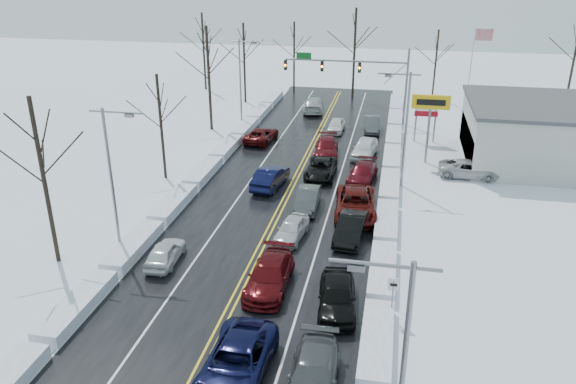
% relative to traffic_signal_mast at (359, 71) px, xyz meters
% --- Properties ---
extents(ground, '(160.00, 160.00, 0.00)m').
position_rel_traffic_signal_mast_xyz_m(ground, '(-3.45, -27.99, -5.48)').
color(ground, white).
rests_on(ground, ground).
extents(road_surface, '(14.00, 84.00, 0.01)m').
position_rel_traffic_signal_mast_xyz_m(road_surface, '(-3.45, -25.99, -5.47)').
color(road_surface, black).
rests_on(road_surface, ground).
extents(snow_bank_left, '(1.47, 72.00, 0.70)m').
position_rel_traffic_signal_mast_xyz_m(snow_bank_left, '(-11.05, -25.99, -5.48)').
color(snow_bank_left, white).
rests_on(snow_bank_left, ground).
extents(snow_bank_right, '(1.47, 72.00, 0.70)m').
position_rel_traffic_signal_mast_xyz_m(snow_bank_right, '(4.15, -25.99, -5.48)').
color(snow_bank_right, white).
rests_on(snow_bank_right, ground).
extents(traffic_signal_mast, '(13.28, 0.39, 8.00)m').
position_rel_traffic_signal_mast_xyz_m(traffic_signal_mast, '(0.00, 0.00, 0.00)').
color(traffic_signal_mast, slate).
rests_on(traffic_signal_mast, ground).
extents(tires_plus_sign, '(3.20, 0.34, 6.00)m').
position_rel_traffic_signal_mast_xyz_m(tires_plus_sign, '(7.05, -12.00, -0.49)').
color(tires_plus_sign, slate).
rests_on(tires_plus_sign, ground).
extents(used_vehicles_sign, '(2.20, 0.22, 4.65)m').
position_rel_traffic_signal_mast_xyz_m(used_vehicles_sign, '(7.05, -5.99, -2.16)').
color(used_vehicles_sign, slate).
rests_on(used_vehicles_sign, ground).
extents(speed_limit_sign, '(0.55, 0.09, 2.35)m').
position_rel_traffic_signal_mast_xyz_m(speed_limit_sign, '(4.75, -35.99, -3.84)').
color(speed_limit_sign, slate).
rests_on(speed_limit_sign, ground).
extents(flagpole, '(1.87, 1.20, 10.00)m').
position_rel_traffic_signal_mast_xyz_m(flagpole, '(11.72, 2.01, 0.45)').
color(flagpole, silver).
rests_on(flagpole, ground).
extents(streetlight_se, '(3.20, 0.25, 9.00)m').
position_rel_traffic_signal_mast_xyz_m(streetlight_se, '(4.85, -45.99, -0.17)').
color(streetlight_se, slate).
rests_on(streetlight_se, ground).
extents(streetlight_ne, '(3.20, 0.25, 9.00)m').
position_rel_traffic_signal_mast_xyz_m(streetlight_ne, '(4.85, -17.99, -0.17)').
color(streetlight_ne, slate).
rests_on(streetlight_ne, ground).
extents(streetlight_sw, '(3.20, 0.25, 9.00)m').
position_rel_traffic_signal_mast_xyz_m(streetlight_sw, '(-11.74, -31.99, -0.17)').
color(streetlight_sw, slate).
rests_on(streetlight_sw, ground).
extents(streetlight_nw, '(3.20, 0.25, 9.00)m').
position_rel_traffic_signal_mast_xyz_m(streetlight_nw, '(-11.74, -3.99, -0.17)').
color(streetlight_nw, slate).
rests_on(streetlight_nw, ground).
extents(tree_left_b, '(4.00, 4.00, 10.00)m').
position_rel_traffic_signal_mast_xyz_m(tree_left_b, '(-14.95, -33.99, 1.51)').
color(tree_left_b, '#2D231C').
rests_on(tree_left_b, ground).
extents(tree_left_c, '(3.40, 3.40, 8.50)m').
position_rel_traffic_signal_mast_xyz_m(tree_left_c, '(-13.95, -19.99, 0.46)').
color(tree_left_c, '#2D231C').
rests_on(tree_left_c, ground).
extents(tree_left_d, '(4.20, 4.20, 10.50)m').
position_rel_traffic_signal_mast_xyz_m(tree_left_d, '(-14.65, -5.99, 1.86)').
color(tree_left_d, '#2D231C').
rests_on(tree_left_d, ground).
extents(tree_left_e, '(3.80, 3.80, 9.50)m').
position_rel_traffic_signal_mast_xyz_m(tree_left_e, '(-14.25, 6.01, 1.16)').
color(tree_left_e, '#2D231C').
rests_on(tree_left_e, ground).
extents(tree_far_a, '(4.00, 4.00, 10.00)m').
position_rel_traffic_signal_mast_xyz_m(tree_far_a, '(-21.45, 12.01, 1.51)').
color(tree_far_a, '#2D231C').
rests_on(tree_far_a, ground).
extents(tree_far_b, '(3.60, 3.60, 9.00)m').
position_rel_traffic_signal_mast_xyz_m(tree_far_b, '(-9.45, 13.01, 0.81)').
color(tree_far_b, '#2D231C').
rests_on(tree_far_b, ground).
extents(tree_far_c, '(4.40, 4.40, 11.00)m').
position_rel_traffic_signal_mast_xyz_m(tree_far_c, '(-1.45, 11.01, 2.21)').
color(tree_far_c, '#2D231C').
rests_on(tree_far_c, ground).
extents(tree_far_d, '(3.40, 3.40, 8.50)m').
position_rel_traffic_signal_mast_xyz_m(tree_far_d, '(8.55, 12.51, 0.46)').
color(tree_far_d, '#2D231C').
rests_on(tree_far_d, ground).
extents(queued_car_2, '(2.76, 5.83, 1.61)m').
position_rel_traffic_signal_mast_xyz_m(queued_car_2, '(-1.68, -41.60, -5.48)').
color(queued_car_2, black).
rests_on(queued_car_2, ground).
extents(queued_car_3, '(2.17, 5.31, 1.54)m').
position_rel_traffic_signal_mast_xyz_m(queued_car_3, '(-1.87, -34.42, -5.48)').
color(queued_car_3, '#4B0A0D').
rests_on(queued_car_3, ground).
extents(queued_car_4, '(2.04, 4.06, 1.33)m').
position_rel_traffic_signal_mast_xyz_m(queued_car_4, '(-1.80, -28.42, -5.48)').
color(queued_car_4, silver).
rests_on(queued_car_4, ground).
extents(queued_car_5, '(1.63, 4.35, 1.42)m').
position_rel_traffic_signal_mast_xyz_m(queued_car_5, '(-1.55, -23.62, -5.48)').
color(queued_car_5, '#3F4244').
rests_on(queued_car_5, ground).
extents(queued_car_6, '(2.39, 5.10, 1.41)m').
position_rel_traffic_signal_mast_xyz_m(queued_car_6, '(-1.51, -17.24, -5.48)').
color(queued_car_6, black).
rests_on(queued_car_6, ground).
extents(queued_car_7, '(2.57, 5.36, 1.51)m').
position_rel_traffic_signal_mast_xyz_m(queued_car_7, '(-1.76, -11.91, -5.48)').
color(queued_car_7, '#520A10').
rests_on(queued_car_7, ground).
extents(queued_car_8, '(1.65, 3.94, 1.33)m').
position_rel_traffic_signal_mast_xyz_m(queued_car_8, '(-1.76, -4.31, -5.48)').
color(queued_car_8, white).
rests_on(queued_car_8, ground).
extents(queued_car_12, '(2.41, 4.94, 1.62)m').
position_rel_traffic_signal_mast_xyz_m(queued_car_12, '(1.97, -35.70, -5.48)').
color(queued_car_12, black).
rests_on(queued_car_12, ground).
extents(queued_car_13, '(2.05, 4.83, 1.55)m').
position_rel_traffic_signal_mast_xyz_m(queued_car_13, '(1.97, -27.72, -5.48)').
color(queued_car_13, black).
rests_on(queued_car_13, ground).
extents(queued_car_14, '(3.33, 6.35, 1.71)m').
position_rel_traffic_signal_mast_xyz_m(queued_car_14, '(1.94, -24.16, -5.48)').
color(queued_car_14, '#4C0C0A').
rests_on(queued_car_14, ground).
extents(queued_car_15, '(2.55, 4.99, 1.39)m').
position_rel_traffic_signal_mast_xyz_m(queued_car_15, '(1.93, -17.60, -5.48)').
color(queued_car_15, '#4F0A12').
rests_on(queued_car_15, ground).
extents(queued_car_16, '(2.49, 4.96, 1.62)m').
position_rel_traffic_signal_mast_xyz_m(queued_car_16, '(1.67, -11.56, -5.48)').
color(queued_car_16, white).
rests_on(queued_car_16, ground).
extents(queued_car_17, '(1.91, 4.62, 1.49)m').
position_rel_traffic_signal_mast_xyz_m(queued_car_17, '(1.85, -3.37, -5.48)').
color(queued_car_17, '#46494C').
rests_on(queued_car_17, ground).
extents(oncoming_car_0, '(2.31, 5.03, 1.60)m').
position_rel_traffic_signal_mast_xyz_m(oncoming_car_0, '(-5.07, -20.19, -5.48)').
color(oncoming_car_0, black).
rests_on(oncoming_car_0, ground).
extents(oncoming_car_1, '(2.89, 5.23, 1.38)m').
position_rel_traffic_signal_mast_xyz_m(oncoming_car_1, '(-8.51, -9.11, -5.48)').
color(oncoming_car_1, '#470909').
rests_on(oncoming_car_1, ground).
extents(oncoming_car_2, '(3.00, 5.93, 1.65)m').
position_rel_traffic_signal_mast_xyz_m(oncoming_car_2, '(-5.32, 3.20, -5.48)').
color(oncoming_car_2, '#B9B9BB').
rests_on(oncoming_car_2, ground).
extents(oncoming_car_3, '(1.75, 3.95, 1.32)m').
position_rel_traffic_signal_mast_xyz_m(oncoming_car_3, '(-8.56, -32.93, -5.48)').
color(oncoming_car_3, silver).
rests_on(oncoming_car_3, ground).
extents(parked_car_0, '(5.14, 2.58, 1.39)m').
position_rel_traffic_signal_mast_xyz_m(parked_car_0, '(10.50, -14.99, -5.48)').
color(parked_car_0, '#B8B8BA').
rests_on(parked_car_0, ground).
extents(parked_car_1, '(2.66, 5.79, 1.64)m').
position_rel_traffic_signal_mast_xyz_m(parked_car_1, '(13.66, -13.02, -5.48)').
color(parked_car_1, '#45474A').
rests_on(parked_car_1, ground).
extents(parked_car_2, '(1.73, 3.96, 1.33)m').
position_rel_traffic_signal_mast_xyz_m(parked_car_2, '(11.56, -5.80, -5.48)').
color(parked_car_2, black).
rests_on(parked_car_2, ground).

